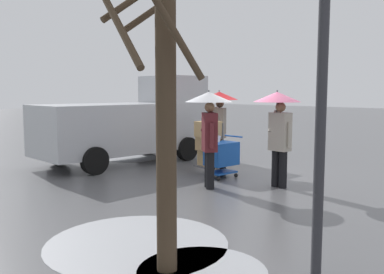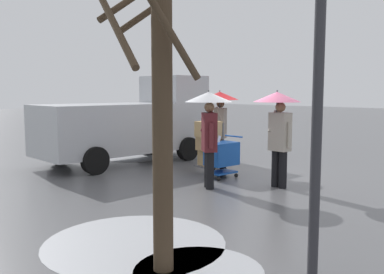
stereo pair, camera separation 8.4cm
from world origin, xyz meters
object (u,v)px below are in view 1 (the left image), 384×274
at_px(cargo_van_parked_right, 132,123).
at_px(bare_tree_near, 163,108).
at_px(pedestrian_black_side, 278,116).
at_px(pedestrian_pink_side, 209,116).
at_px(street_lamp, 322,69).
at_px(shopping_cart_vendor, 222,155).
at_px(pedestrian_white_side, 219,111).
at_px(hand_dolly_boxes, 208,143).

height_order(cargo_van_parked_right, bare_tree_near, bare_tree_near).
relative_size(cargo_van_parked_right, pedestrian_black_side, 2.51).
height_order(pedestrian_pink_side, street_lamp, street_lamp).
distance_m(shopping_cart_vendor, bare_tree_near, 5.69).
bearing_deg(pedestrian_white_side, pedestrian_black_side, 160.23).
height_order(pedestrian_white_side, bare_tree_near, bare_tree_near).
bearing_deg(shopping_cart_vendor, pedestrian_pink_side, 116.13).
relative_size(pedestrian_white_side, street_lamp, 0.56).
distance_m(pedestrian_pink_side, pedestrian_black_side, 1.53).
bearing_deg(pedestrian_white_side, pedestrian_pink_side, 125.67).
bearing_deg(street_lamp, hand_dolly_boxes, -36.11).
relative_size(hand_dolly_boxes, pedestrian_black_side, 0.63).
distance_m(shopping_cart_vendor, pedestrian_white_side, 1.72).
bearing_deg(street_lamp, bare_tree_near, 38.16).
bearing_deg(bare_tree_near, pedestrian_pink_side, -54.74).
bearing_deg(cargo_van_parked_right, shopping_cart_vendor, -178.89).
distance_m(shopping_cart_vendor, pedestrian_pink_side, 1.51).
bearing_deg(pedestrian_black_side, bare_tree_near, 107.75).
bearing_deg(bare_tree_near, pedestrian_white_side, -54.59).
xyz_separation_m(hand_dolly_boxes, pedestrian_pink_side, (-1.06, 1.14, 0.77)).
bearing_deg(cargo_van_parked_right, pedestrian_white_side, -156.96).
xyz_separation_m(shopping_cart_vendor, pedestrian_pink_side, (-0.49, 1.00, 1.02)).
height_order(pedestrian_black_side, bare_tree_near, bare_tree_near).
xyz_separation_m(cargo_van_parked_right, bare_tree_near, (-6.53, 4.54, 0.76)).
xyz_separation_m(cargo_van_parked_right, pedestrian_pink_side, (-3.98, 0.93, 0.41)).
height_order(hand_dolly_boxes, pedestrian_black_side, pedestrian_black_side).
bearing_deg(pedestrian_black_side, hand_dolly_boxes, -0.52).
bearing_deg(shopping_cart_vendor, pedestrian_white_side, -46.70).
distance_m(hand_dolly_boxes, street_lamp, 6.38).
height_order(cargo_van_parked_right, street_lamp, street_lamp).
relative_size(shopping_cart_vendor, pedestrian_black_side, 0.49).
xyz_separation_m(hand_dolly_boxes, pedestrian_white_side, (0.39, -0.87, 0.77)).
distance_m(pedestrian_white_side, bare_tree_near, 6.90).
distance_m(hand_dolly_boxes, bare_tree_near, 6.07).
bearing_deg(pedestrian_white_side, hand_dolly_boxes, 113.96).
bearing_deg(bare_tree_near, hand_dolly_boxes, -52.77).
relative_size(pedestrian_pink_side, pedestrian_black_side, 1.00).
distance_m(cargo_van_parked_right, pedestrian_black_side, 5.04).
relative_size(shopping_cart_vendor, pedestrian_pink_side, 0.49).
bearing_deg(bare_tree_near, cargo_van_parked_right, -34.80).
bearing_deg(street_lamp, pedestrian_white_side, -40.00).
bearing_deg(pedestrian_pink_side, shopping_cart_vendor, -63.87).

